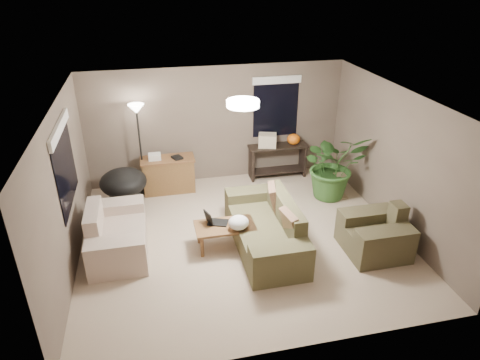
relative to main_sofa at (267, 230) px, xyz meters
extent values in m
plane|color=#BFAA8E|center=(-0.36, 0.27, -0.29)|extent=(5.50, 5.50, 0.00)
plane|color=white|center=(-0.36, 0.27, 2.21)|extent=(5.50, 5.50, 0.00)
plane|color=#67594C|center=(-0.36, 2.77, 0.96)|extent=(5.50, 0.00, 5.50)
plane|color=#67594C|center=(-0.36, -2.23, 0.96)|extent=(5.50, 0.00, 5.50)
plane|color=#67594C|center=(-3.11, 0.27, 0.96)|extent=(0.00, 5.00, 5.00)
plane|color=#67594C|center=(2.39, 0.27, 0.96)|extent=(0.00, 5.00, 5.00)
cube|color=brown|center=(-0.04, 0.00, -0.08)|extent=(0.95, 1.48, 0.42)
cube|color=#49462C|center=(0.32, 0.00, 0.34)|extent=(0.22, 1.48, 0.43)
cube|color=brown|center=(-0.04, -0.92, 0.01)|extent=(0.95, 0.36, 0.60)
cube|color=#48452B|center=(-0.04, 0.92, 0.01)|extent=(0.95, 0.36, 0.60)
cube|color=#8C7251|center=(0.26, -0.45, 0.36)|extent=(0.30, 0.48, 0.47)
cube|color=#8C7251|center=(0.26, 0.45, 0.36)|extent=(0.33, 0.49, 0.47)
cube|color=beige|center=(-2.45, 0.38, -0.08)|extent=(0.90, 0.88, 0.42)
cube|color=beige|center=(-2.79, 0.38, 0.34)|extent=(0.22, 0.88, 0.43)
cube|color=beige|center=(-2.45, -0.24, 0.01)|extent=(0.90, 0.36, 0.60)
cube|color=beige|center=(-2.45, 1.00, 0.01)|extent=(0.90, 0.36, 0.60)
cube|color=#49432C|center=(1.69, -0.55, -0.08)|extent=(0.95, 0.28, 0.42)
cube|color=#47412A|center=(2.06, -0.55, 0.34)|extent=(0.22, 0.28, 0.43)
cube|color=#49432B|center=(1.69, -0.87, 0.01)|extent=(0.95, 0.36, 0.60)
cube|color=#4C452D|center=(1.69, -0.23, 0.01)|extent=(0.95, 0.36, 0.60)
cube|color=brown|center=(-0.70, 0.11, 0.11)|extent=(1.00, 0.55, 0.04)
cylinder|color=brown|center=(-1.12, -0.09, -0.10)|extent=(0.06, 0.06, 0.38)
cylinder|color=brown|center=(-0.28, -0.09, -0.10)|extent=(0.06, 0.06, 0.38)
cylinder|color=brown|center=(-1.12, 0.31, -0.10)|extent=(0.06, 0.06, 0.38)
cylinder|color=brown|center=(-0.28, 0.31, -0.10)|extent=(0.06, 0.06, 0.38)
cube|color=black|center=(-0.80, 0.21, 0.13)|extent=(0.39, 0.34, 0.02)
cube|color=black|center=(-0.96, 0.21, 0.25)|extent=(0.14, 0.24, 0.22)
ellipsoid|color=white|center=(-0.50, -0.04, 0.24)|extent=(0.40, 0.37, 0.24)
cube|color=brown|center=(-1.48, 2.35, 0.06)|extent=(1.05, 0.45, 0.71)
cube|color=brown|center=(-1.48, 2.35, 0.44)|extent=(1.10, 0.50, 0.04)
cube|color=silver|center=(-1.73, 2.35, 0.52)|extent=(0.25, 0.20, 0.12)
cube|color=black|center=(-1.28, 2.30, 0.48)|extent=(0.25, 0.27, 0.04)
cube|color=black|center=(0.96, 2.53, 0.44)|extent=(1.30, 0.40, 0.04)
cube|color=black|center=(0.36, 2.53, 0.06)|extent=(0.05, 0.38, 0.71)
cube|color=black|center=(1.56, 2.53, 0.06)|extent=(0.05, 0.38, 0.71)
cube|color=black|center=(0.96, 2.53, -0.14)|extent=(1.25, 0.36, 0.03)
ellipsoid|color=orange|center=(1.31, 2.53, 0.57)|extent=(0.31, 0.31, 0.24)
cube|color=beige|center=(0.71, 2.53, 0.60)|extent=(0.45, 0.38, 0.29)
cylinder|color=black|center=(-2.37, 1.85, -0.14)|extent=(0.60, 0.60, 0.30)
ellipsoid|color=black|center=(-2.37, 1.85, 0.26)|extent=(1.10, 1.10, 0.50)
cylinder|color=black|center=(-1.99, 2.40, -0.28)|extent=(0.28, 0.28, 0.02)
cylinder|color=black|center=(-1.99, 2.40, 0.61)|extent=(0.04, 0.04, 1.78)
cone|color=white|center=(-1.99, 2.40, 1.53)|extent=(0.32, 0.32, 0.18)
cylinder|color=white|center=(-0.36, 0.27, 2.15)|extent=(0.50, 0.50, 0.10)
imported|color=#2D5923|center=(1.77, 1.40, 0.25)|extent=(1.26, 1.41, 1.10)
cube|color=tan|center=(1.92, 1.34, -0.28)|extent=(0.32, 0.32, 0.03)
cylinder|color=tan|center=(1.92, 1.34, -0.04)|extent=(0.12, 0.12, 0.44)
cube|color=tan|center=(1.92, 1.34, 0.19)|extent=(0.22, 0.22, 0.03)
cube|color=black|center=(-3.10, 0.57, 1.26)|extent=(0.01, 1.50, 1.30)
cube|color=white|center=(-3.08, 0.57, 1.86)|extent=(0.05, 1.56, 0.16)
cube|color=black|center=(0.94, 2.76, 1.26)|extent=(1.00, 0.01, 1.30)
cube|color=white|center=(0.94, 2.74, 1.86)|extent=(1.06, 0.05, 0.16)
camera|label=1|loc=(-1.76, -5.83, 4.00)|focal=32.00mm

